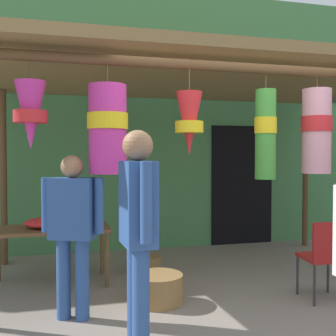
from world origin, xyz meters
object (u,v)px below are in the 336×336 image
object	(u,v)px
flower_heap_on_table	(55,222)
vendor_in_orange	(72,224)
wicker_basket_spare	(146,264)
display_table	(51,234)
folding_chair	(326,253)
shopper_by_bananas	(138,222)
wicker_basket_by_table	(157,289)

from	to	relation	value
flower_heap_on_table	vendor_in_orange	distance (m)	1.12
flower_heap_on_table	wicker_basket_spare	bearing A→B (deg)	10.99
display_table	wicker_basket_spare	xyz separation A→B (m)	(1.17, 0.20, -0.49)
folding_chair	shopper_by_bananas	distance (m)	2.24
wicker_basket_spare	flower_heap_on_table	bearing A→B (deg)	-169.01
wicker_basket_spare	folding_chair	bearing A→B (deg)	-43.89
display_table	wicker_basket_spare	world-z (taller)	display_table
display_table	vendor_in_orange	xyz separation A→B (m)	(0.20, -1.12, 0.29)
wicker_basket_by_table	vendor_in_orange	distance (m)	1.14
wicker_basket_by_table	shopper_by_bananas	bearing A→B (deg)	-110.92
display_table	shopper_by_bananas	bearing A→B (deg)	-71.50
wicker_basket_by_table	vendor_in_orange	size ratio (longest dim) A/B	0.35
display_table	wicker_basket_by_table	world-z (taller)	display_table
display_table	wicker_basket_spare	bearing A→B (deg)	9.65
flower_heap_on_table	folding_chair	distance (m)	3.00
display_table	wicker_basket_spare	distance (m)	1.28
shopper_by_bananas	vendor_in_orange	bearing A→B (deg)	118.25
display_table	flower_heap_on_table	distance (m)	0.14
folding_chair	wicker_basket_by_table	size ratio (longest dim) A/B	1.60
display_table	shopper_by_bananas	distance (m)	2.11
vendor_in_orange	wicker_basket_spare	bearing A→B (deg)	53.83
shopper_by_bananas	display_table	bearing A→B (deg)	108.50
flower_heap_on_table	wicker_basket_spare	xyz separation A→B (m)	(1.12, 0.22, -0.63)
wicker_basket_spare	vendor_in_orange	size ratio (longest dim) A/B	0.26
flower_heap_on_table	folding_chair	world-z (taller)	folding_chair
wicker_basket_spare	shopper_by_bananas	bearing A→B (deg)	-103.34
wicker_basket_by_table	wicker_basket_spare	xyz separation A→B (m)	(0.11, 1.12, -0.04)
wicker_basket_by_table	flower_heap_on_table	bearing A→B (deg)	138.26
wicker_basket_spare	shopper_by_bananas	distance (m)	2.39
display_table	wicker_basket_by_table	xyz separation A→B (m)	(1.05, -0.92, -0.45)
flower_heap_on_table	shopper_by_bananas	bearing A→B (deg)	-72.54
display_table	vendor_in_orange	world-z (taller)	vendor_in_orange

